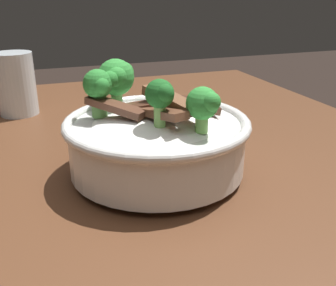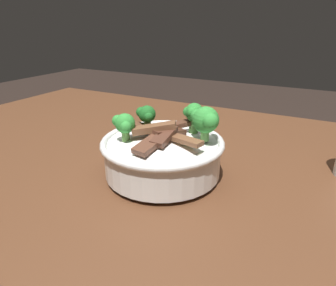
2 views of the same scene
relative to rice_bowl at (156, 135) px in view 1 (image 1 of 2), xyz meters
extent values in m
cube|color=#56331E|center=(0.10, -0.04, -0.08)|extent=(1.25, 0.89, 0.05)
cube|color=#56331E|center=(-0.44, 0.32, -0.48)|extent=(0.08, 0.08, 0.74)
cylinder|color=white|center=(0.00, 0.00, -0.05)|extent=(0.08, 0.08, 0.01)
cylinder|color=white|center=(0.00, 0.00, -0.01)|extent=(0.20, 0.20, 0.06)
torus|color=white|center=(0.00, 0.00, 0.02)|extent=(0.22, 0.22, 0.01)
ellipsoid|color=white|center=(0.00, 0.00, 0.00)|extent=(0.18, 0.18, 0.05)
cube|color=#563323|center=(-0.01, -0.04, 0.04)|extent=(0.07, 0.06, 0.02)
cube|color=#4C2B1E|center=(-0.01, 0.02, 0.04)|extent=(0.03, 0.06, 0.02)
cube|color=brown|center=(0.01, 0.01, 0.04)|extent=(0.08, 0.05, 0.02)
cube|color=#4C2B1E|center=(-0.01, 0.00, 0.03)|extent=(0.05, 0.07, 0.02)
cube|color=brown|center=(0.03, 0.00, 0.04)|extent=(0.08, 0.04, 0.02)
cube|color=#563323|center=(0.00, 0.04, 0.03)|extent=(0.04, 0.08, 0.02)
cube|color=brown|center=(-0.04, 0.01, 0.03)|extent=(0.07, 0.04, 0.01)
cylinder|color=#7AB256|center=(0.04, -0.01, 0.03)|extent=(0.01, 0.01, 0.03)
sphere|color=#1E6023|center=(0.04, -0.01, 0.06)|extent=(0.03, 0.03, 0.03)
sphere|color=#1E6023|center=(0.05, 0.00, 0.06)|extent=(0.02, 0.02, 0.02)
sphere|color=#1E6023|center=(0.03, 0.00, 0.06)|extent=(0.02, 0.02, 0.02)
cylinder|color=#5B9947|center=(-0.03, -0.06, 0.03)|extent=(0.02, 0.02, 0.03)
sphere|color=#2D8433|center=(-0.03, -0.06, 0.06)|extent=(0.03, 0.03, 0.03)
sphere|color=#2D8433|center=(-0.02, -0.06, 0.06)|extent=(0.02, 0.02, 0.02)
sphere|color=#2D8433|center=(-0.03, -0.05, 0.06)|extent=(0.02, 0.02, 0.02)
cylinder|color=#6BA84C|center=(0.06, 0.03, 0.03)|extent=(0.01, 0.01, 0.02)
sphere|color=green|center=(0.06, 0.03, 0.05)|extent=(0.03, 0.03, 0.03)
sphere|color=green|center=(0.07, 0.04, 0.06)|extent=(0.02, 0.02, 0.02)
sphere|color=green|center=(0.05, 0.04, 0.05)|extent=(0.02, 0.02, 0.02)
cylinder|color=#5B9947|center=(-0.06, -0.03, 0.03)|extent=(0.01, 0.01, 0.02)
sphere|color=green|center=(-0.06, -0.03, 0.06)|extent=(0.05, 0.05, 0.05)
sphere|color=green|center=(-0.05, -0.03, 0.06)|extent=(0.02, 0.02, 0.02)
sphere|color=green|center=(-0.08, -0.02, 0.06)|extent=(0.03, 0.03, 0.03)
cylinder|color=white|center=(-0.31, -0.15, -0.05)|extent=(0.06, 0.06, 0.00)
cylinder|color=white|center=(-0.31, -0.15, 0.00)|extent=(0.07, 0.07, 0.11)
cylinder|color=olive|center=(-0.31, -0.15, -0.02)|extent=(0.06, 0.06, 0.05)
camera|label=1|loc=(0.41, -0.13, 0.16)|focal=42.12mm
camera|label=2|loc=(-0.22, 0.41, 0.21)|focal=30.94mm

